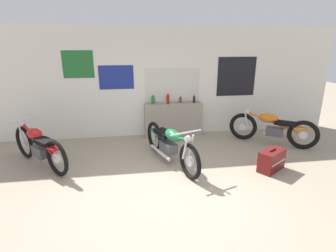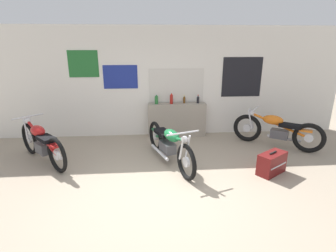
% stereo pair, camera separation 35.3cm
% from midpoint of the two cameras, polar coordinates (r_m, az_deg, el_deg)
% --- Properties ---
extents(ground_plane, '(24.00, 24.00, 0.00)m').
position_cam_midpoint_polar(ground_plane, '(4.40, 0.73, -15.08)').
color(ground_plane, gray).
extents(wall_back, '(10.00, 0.07, 2.80)m').
position_cam_midpoint_polar(wall_back, '(6.83, -1.46, 9.42)').
color(wall_back, silver).
rests_on(wall_back, ground_plane).
extents(sill_counter, '(1.51, 0.28, 0.88)m').
position_cam_midpoint_polar(sill_counter, '(6.92, 3.37, 1.34)').
color(sill_counter, gray).
rests_on(sill_counter, ground_plane).
extents(bottle_leftmost, '(0.09, 0.09, 0.27)m').
position_cam_midpoint_polar(bottle_leftmost, '(6.74, -1.02, 5.81)').
color(bottle_leftmost, '#23662D').
rests_on(bottle_leftmost, sill_counter).
extents(bottle_left_center, '(0.08, 0.08, 0.31)m').
position_cam_midpoint_polar(bottle_left_center, '(6.74, 2.26, 5.98)').
color(bottle_left_center, maroon).
rests_on(bottle_left_center, sill_counter).
extents(bottle_center, '(0.06, 0.06, 0.20)m').
position_cam_midpoint_polar(bottle_center, '(6.86, 5.03, 5.73)').
color(bottle_center, '#5B3814').
rests_on(bottle_center, sill_counter).
extents(bottle_right_center, '(0.07, 0.07, 0.22)m').
position_cam_midpoint_polar(bottle_right_center, '(6.88, 8.01, 5.72)').
color(bottle_right_center, black).
rests_on(bottle_right_center, sill_counter).
extents(motorcycle_red, '(1.43, 1.52, 0.90)m').
position_cam_midpoint_polar(motorcycle_red, '(5.88, -24.26, -3.33)').
color(motorcycle_red, black).
rests_on(motorcycle_red, ground_plane).
extents(motorcycle_green, '(0.91, 2.08, 0.86)m').
position_cam_midpoint_polar(motorcycle_green, '(5.35, 2.08, -3.87)').
color(motorcycle_green, black).
rests_on(motorcycle_green, ground_plane).
extents(motorcycle_orange, '(1.73, 1.31, 0.86)m').
position_cam_midpoint_polar(motorcycle_orange, '(6.77, 23.97, -0.82)').
color(motorcycle_orange, black).
rests_on(motorcycle_orange, ground_plane).
extents(hard_case_darkred, '(0.65, 0.56, 0.43)m').
position_cam_midpoint_polar(hard_case_darkred, '(5.44, 23.41, -7.48)').
color(hard_case_darkred, maroon).
rests_on(hard_case_darkred, ground_plane).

